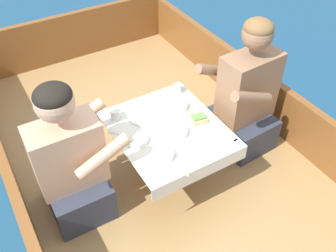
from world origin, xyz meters
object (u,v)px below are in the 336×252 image
person_port (71,164)px  person_starboard (246,99)px  sandwich (199,119)px  coffee_cup_port (115,114)px  coffee_cup_starboard (178,88)px

person_port → person_starboard: bearing=-1.9°
person_starboard → sandwich: person_starboard is taller
person_port → sandwich: bearing=-6.5°
person_port → coffee_cup_port: person_port is taller
coffee_cup_starboard → person_port: bearing=-164.8°
sandwich → person_port: bearing=172.7°
person_port → sandwich: person_port is taller
coffee_cup_port → sandwich: bearing=-36.0°
sandwich → person_starboard: bearing=6.4°
person_port → person_starboard: (1.27, -0.06, 0.02)m
coffee_cup_port → coffee_cup_starboard: coffee_cup_starboard is taller
sandwich → coffee_cup_starboard: (0.06, 0.35, 0.00)m
sandwich → coffee_cup_port: 0.54m
coffee_cup_port → coffee_cup_starboard: 0.50m
person_port → person_starboard: size_ratio=0.95×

